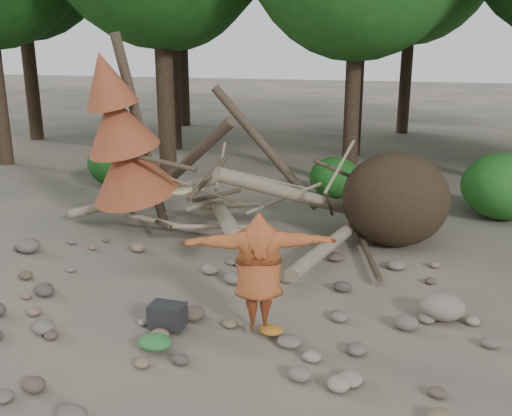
# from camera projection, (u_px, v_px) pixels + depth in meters

# --- Properties ---
(ground) EXTENTS (120.00, 120.00, 0.00)m
(ground) POSITION_uv_depth(u_px,v_px,m) (202.00, 318.00, 8.82)
(ground) COLOR #514C44
(ground) RESTS_ON ground
(deadfall_pile) EXTENTS (8.55, 5.24, 3.30)m
(deadfall_pile) POSITION_uv_depth(u_px,v_px,m) (367.00, 200.00, 11.90)
(deadfall_pile) COLOR #332619
(deadfall_pile) RESTS_ON ground
(dead_conifer) EXTENTS (2.06, 2.16, 4.35)m
(dead_conifer) POSITION_uv_depth(u_px,v_px,m) (123.00, 140.00, 12.20)
(dead_conifer) COLOR #4C3F30
(dead_conifer) RESTS_ON ground
(bush_left) EXTENTS (1.80, 1.80, 1.44)m
(bush_left) POSITION_uv_depth(u_px,v_px,m) (119.00, 163.00, 16.76)
(bush_left) COLOR #154A13
(bush_left) RESTS_ON ground
(bush_mid) EXTENTS (1.40, 1.40, 1.12)m
(bush_mid) POSITION_uv_depth(u_px,v_px,m) (335.00, 177.00, 15.63)
(bush_mid) COLOR #1D5D1B
(bush_mid) RESTS_ON ground
(bush_right) EXTENTS (2.00, 2.00, 1.60)m
(bush_right) POSITION_uv_depth(u_px,v_px,m) (504.00, 186.00, 13.67)
(bush_right) COLOR #266F22
(bush_right) RESTS_ON ground
(frisbee_thrower) EXTENTS (2.33, 1.26, 2.09)m
(frisbee_thrower) POSITION_uv_depth(u_px,v_px,m) (258.00, 272.00, 8.11)
(frisbee_thrower) COLOR #984722
(frisbee_thrower) RESTS_ON ground
(backpack) EXTENTS (0.52, 0.36, 0.34)m
(backpack) POSITION_uv_depth(u_px,v_px,m) (168.00, 319.00, 8.43)
(backpack) COLOR black
(backpack) RESTS_ON ground
(cloth_green) EXTENTS (0.48, 0.40, 0.18)m
(cloth_green) POSITION_uv_depth(u_px,v_px,m) (155.00, 345.00, 7.86)
(cloth_green) COLOR #2A692F
(cloth_green) RESTS_ON ground
(cloth_orange) EXTENTS (0.35, 0.29, 0.13)m
(cloth_orange) POSITION_uv_depth(u_px,v_px,m) (271.00, 333.00, 8.24)
(cloth_orange) COLOR #AA681D
(cloth_orange) RESTS_ON ground
(boulder_mid_right) EXTENTS (0.68, 0.61, 0.41)m
(boulder_mid_right) POSITION_uv_depth(u_px,v_px,m) (442.00, 306.00, 8.76)
(boulder_mid_right) COLOR gray
(boulder_mid_right) RESTS_ON ground
(boulder_mid_left) EXTENTS (0.49, 0.44, 0.30)m
(boulder_mid_left) POSITION_uv_depth(u_px,v_px,m) (28.00, 246.00, 11.57)
(boulder_mid_left) COLOR #5C544E
(boulder_mid_left) RESTS_ON ground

